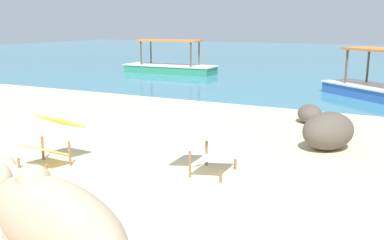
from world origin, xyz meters
TOP-DOWN VIEW (x-y plane):
  - water_surface at (0.00, 22.00)m, footprint 60.00×36.00m
  - cow at (1.03, -0.54)m, footprint 1.74×0.87m
  - deck_chair_near at (-1.19, 1.75)m, footprint 0.58×0.80m
  - deck_chair_far at (0.79, 2.35)m, footprint 0.77×0.56m
  - shore_rock_medium at (2.10, 4.09)m, footprint 1.02×1.07m
  - shore_rock_flat at (1.51, 5.78)m, footprint 0.64×0.70m
  - boat_green at (-5.14, 12.24)m, footprint 3.70×1.24m

SIDE VIEW (x-z plane):
  - water_surface at x=0.00m, z-range -0.01..0.01m
  - shore_rock_flat at x=1.51m, z-range 0.04..0.40m
  - boat_green at x=-5.14m, z-range -0.35..0.94m
  - shore_rock_medium at x=2.10m, z-range 0.04..0.63m
  - deck_chair_near at x=-1.19m, z-range 0.08..0.77m
  - deck_chair_far at x=0.79m, z-range 0.08..0.77m
  - cow at x=1.03m, z-range 0.20..1.17m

